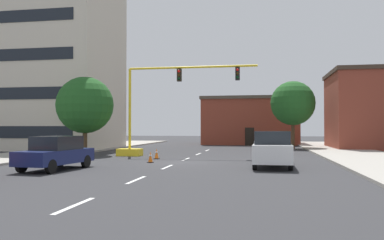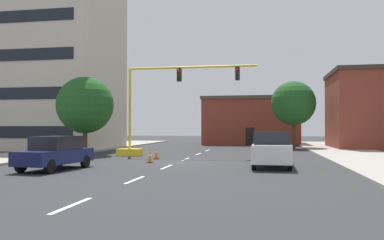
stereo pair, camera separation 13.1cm
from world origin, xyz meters
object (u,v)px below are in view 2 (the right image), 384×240
pickup_truck_white (272,149)px  traffic_cone_roadside_a (150,157)px  traffic_signal_gantry (148,126)px  traffic_cone_roadside_b (156,154)px  tree_right_far (293,103)px  sedan_navy_near_left (55,153)px  tree_left_near (85,105)px

pickup_truck_white → traffic_cone_roadside_a: bearing=169.1°
traffic_signal_gantry → traffic_cone_roadside_b: bearing=-61.7°
tree_right_far → traffic_cone_roadside_b: size_ratio=9.64×
traffic_signal_gantry → tree_right_far: tree_right_far is taller
sedan_navy_near_left → traffic_cone_roadside_a: size_ratio=6.68×
sedan_navy_near_left → traffic_cone_roadside_a: 6.14m
sedan_navy_near_left → tree_right_far: bearing=59.8°
pickup_truck_white → sedan_navy_near_left: pickup_truck_white is taller
tree_right_far → traffic_signal_gantry: bearing=-132.1°
traffic_cone_roadside_b → tree_left_near: bearing=158.8°
traffic_cone_roadside_a → tree_left_near: bearing=141.7°
tree_left_near → traffic_cone_roadside_b: 7.88m
tree_left_near → pickup_truck_white: bearing=-25.7°
traffic_cone_roadside_a → traffic_signal_gantry: bearing=107.8°
tree_right_far → pickup_truck_white: (-2.67, -20.00, -3.76)m
traffic_signal_gantry → tree_right_far: 17.82m
traffic_signal_gantry → traffic_cone_roadside_a: traffic_signal_gantry is taller
tree_right_far → pickup_truck_white: bearing=-97.6°
tree_left_near → sedan_navy_near_left: bearing=-72.4°
tree_left_near → tree_right_far: bearing=37.6°
traffic_signal_gantry → pickup_truck_white: traffic_signal_gantry is taller
pickup_truck_white → tree_left_near: bearing=154.3°
traffic_signal_gantry → tree_left_near: (-5.17, -0.00, 1.62)m
traffic_cone_roadside_a → tree_right_far: bearing=61.5°
tree_left_near → pickup_truck_white: tree_left_near is taller
traffic_signal_gantry → sedan_navy_near_left: traffic_signal_gantry is taller
traffic_signal_gantry → tree_left_near: size_ratio=1.72×
traffic_signal_gantry → sedan_navy_near_left: size_ratio=2.29×
traffic_cone_roadside_b → sedan_navy_near_left: bearing=-112.3°
tree_left_near → tree_right_far: (17.01, 13.10, 0.77)m
pickup_truck_white → traffic_cone_roadside_a: size_ratio=7.77×
sedan_navy_near_left → traffic_cone_roadside_b: 8.53m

